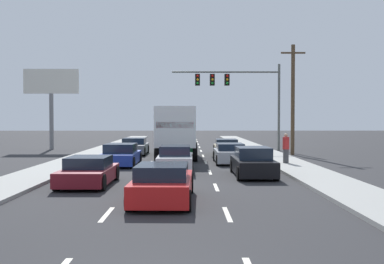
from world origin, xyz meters
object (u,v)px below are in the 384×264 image
car_tan (226,147)px  roadside_billboard (51,91)px  traffic_signal_mast (231,85)px  box_truck (177,129)px  car_maroon (89,172)px  utility_pole_mid (293,98)px  car_black (253,163)px  car_gray (134,147)px  car_blue (121,155)px  car_silver (230,154)px  pedestrian_near_corner (286,148)px  car_white (175,160)px  car_red (163,184)px

car_tan → roadside_billboard: 16.65m
traffic_signal_mast → box_truck: bearing=-119.5°
car_maroon → utility_pole_mid: (11.83, 15.11, 3.68)m
car_black → roadside_billboard: roadside_billboard is taller
car_gray → car_blue: (0.17, -8.00, 0.01)m
car_black → utility_pole_mid: utility_pole_mid is taller
car_silver → pedestrian_near_corner: bearing=-23.3°
box_truck → car_black: box_truck is taller
car_tan → pedestrian_near_corner: 8.32m
roadside_billboard → pedestrian_near_corner: 22.74m
car_silver → pedestrian_near_corner: pedestrian_near_corner is taller
roadside_billboard → car_blue: bearing=-59.5°
car_gray → box_truck: bearing=-48.1°
car_silver → utility_pole_mid: utility_pole_mid is taller
box_truck → pedestrian_near_corner: box_truck is taller
pedestrian_near_corner → car_white: bearing=-154.6°
car_blue → box_truck: (3.15, 4.30, 1.40)m
car_red → pedestrian_near_corner: (6.48, 11.34, 0.42)m
car_gray → utility_pole_mid: size_ratio=0.49×
car_tan → car_black: (0.14, -12.72, 0.08)m
car_red → car_tan: bearing=79.0°
car_black → car_white: bearing=153.1°
box_truck → roadside_billboard: (-11.25, 9.45, 3.15)m
car_maroon → car_black: 7.59m
car_tan → car_black: car_black is taller
car_tan → pedestrian_near_corner: bearing=-70.6°
car_black → utility_pole_mid: (4.75, 12.38, 3.59)m
car_blue → traffic_signal_mast: bearing=58.0°
car_tan → box_truck: bearing=-135.8°
car_maroon → car_red: (3.22, -3.73, 0.04)m
car_white → car_black: bearing=-26.9°
car_red → car_white: bearing=88.9°
car_silver → traffic_signal_mast: bearing=84.4°
car_gray → car_silver: (6.58, -6.68, -0.01)m
car_maroon → box_truck: 12.47m
car_tan → car_red: bearing=-101.0°
car_blue → car_silver: 6.55m
car_white → car_tan: 11.41m
car_white → utility_pole_mid: (8.44, 10.51, 3.60)m
traffic_signal_mast → roadside_billboard: size_ratio=1.29×
car_gray → car_red: (3.21, -19.35, 0.00)m
car_red → utility_pole_mid: utility_pole_mid is taller
car_white → car_tan: bearing=71.9°
car_blue → car_maroon: size_ratio=1.02×
box_truck → car_silver: size_ratio=1.85×
box_truck → pedestrian_near_corner: size_ratio=4.35×
car_gray → car_tan: 6.93m
car_blue → car_silver: (6.42, 1.32, -0.02)m
car_black → car_blue: bearing=144.6°
car_gray → box_truck: (3.31, -3.69, 1.41)m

